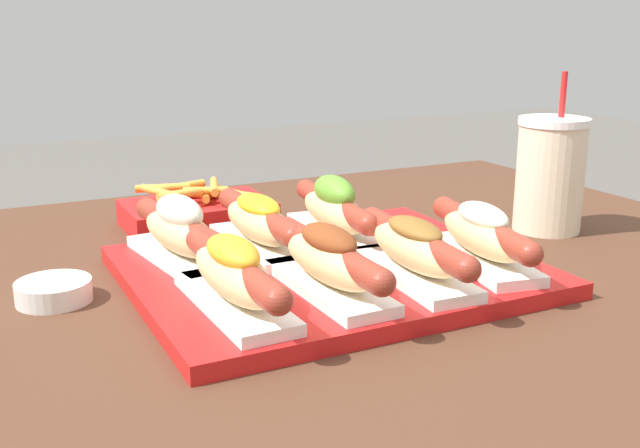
# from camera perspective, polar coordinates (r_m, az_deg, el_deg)

# --- Properties ---
(serving_tray) EXTENTS (0.43, 0.36, 0.02)m
(serving_tray) POSITION_cam_1_polar(r_m,az_deg,el_deg) (0.84, 0.61, -3.56)
(serving_tray) COLOR red
(serving_tray) RESTS_ON patio_table
(hot_dog_0) EXTENTS (0.06, 0.22, 0.07)m
(hot_dog_0) POSITION_cam_1_polar(r_m,az_deg,el_deg) (0.70, -6.60, -3.84)
(hot_dog_0) COLOR white
(hot_dog_0) RESTS_ON serving_tray
(hot_dog_1) EXTENTS (0.06, 0.22, 0.07)m
(hot_dog_1) POSITION_cam_1_polar(r_m,az_deg,el_deg) (0.74, 0.65, -2.77)
(hot_dog_1) COLOR white
(hot_dog_1) RESTS_ON serving_tray
(hot_dog_2) EXTENTS (0.07, 0.22, 0.06)m
(hot_dog_2) POSITION_cam_1_polar(r_m,az_deg,el_deg) (0.78, 7.19, -1.89)
(hot_dog_2) COLOR white
(hot_dog_2) RESTS_ON serving_tray
(hot_dog_3) EXTENTS (0.09, 0.22, 0.07)m
(hot_dog_3) POSITION_cam_1_polar(r_m,az_deg,el_deg) (0.84, 12.22, -0.81)
(hot_dog_3) COLOR white
(hot_dog_3) RESTS_ON serving_tray
(hot_dog_4) EXTENTS (0.08, 0.22, 0.08)m
(hot_dog_4) POSITION_cam_1_polar(r_m,az_deg,el_deg) (0.84, -10.59, -0.58)
(hot_dog_4) COLOR white
(hot_dog_4) RESTS_ON serving_tray
(hot_dog_5) EXTENTS (0.06, 0.22, 0.06)m
(hot_dog_5) POSITION_cam_1_polar(r_m,az_deg,el_deg) (0.88, -4.71, 0.11)
(hot_dog_5) COLOR white
(hot_dog_5) RESTS_ON serving_tray
(hot_dog_6) EXTENTS (0.07, 0.22, 0.08)m
(hot_dog_6) POSITION_cam_1_polar(r_m,az_deg,el_deg) (0.92, 1.09, 1.08)
(hot_dog_6) COLOR white
(hot_dog_6) RESTS_ON serving_tray
(sauce_bowl) EXTENTS (0.08, 0.08, 0.02)m
(sauce_bowl) POSITION_cam_1_polar(r_m,az_deg,el_deg) (0.82, -19.63, -4.75)
(sauce_bowl) COLOR silver
(sauce_bowl) RESTS_ON patio_table
(drink_cup) EXTENTS (0.09, 0.09, 0.21)m
(drink_cup) POSITION_cam_1_polar(r_m,az_deg,el_deg) (1.06, 17.12, 3.63)
(drink_cup) COLOR beige
(drink_cup) RESTS_ON patio_table
(fries_basket) EXTENTS (0.20, 0.13, 0.06)m
(fries_basket) POSITION_cam_1_polar(r_m,az_deg,el_deg) (1.06, -9.30, 0.97)
(fries_basket) COLOR red
(fries_basket) RESTS_ON patio_table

